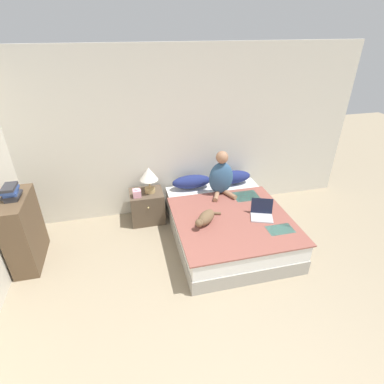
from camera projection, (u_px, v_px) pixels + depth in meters
name	position (u px, v px, depth m)	size (l,w,h in m)	color
wall_back	(179.00, 135.00, 4.55)	(5.74, 0.05, 2.55)	beige
bed	(228.00, 225.00, 4.31)	(1.56, 1.90, 0.46)	#9E998E
pillow_near	(192.00, 182.00, 4.76)	(0.63, 0.24, 0.21)	navy
pillow_far	(232.00, 177.00, 4.89)	(0.63, 0.24, 0.21)	navy
person_sitting	(221.00, 176.00, 4.51)	(0.38, 0.37, 0.69)	#33567A
cat_tabby	(206.00, 218.00, 3.91)	(0.44, 0.39, 0.17)	brown
laptop_open	(262.00, 214.00, 4.07)	(0.36, 0.35, 0.23)	#B7B7BC
nightstand	(147.00, 206.00, 4.70)	(0.51, 0.44, 0.50)	brown
table_lamp	(149.00, 175.00, 4.45)	(0.27, 0.27, 0.41)	tan
tissue_box	(137.00, 193.00, 4.45)	(0.12, 0.12, 0.14)	#E09EB2
bookshelf	(24.00, 231.00, 3.77)	(0.30, 0.74, 0.96)	brown
book_stack_top	(11.00, 192.00, 3.49)	(0.19, 0.24, 0.17)	#2D2D33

